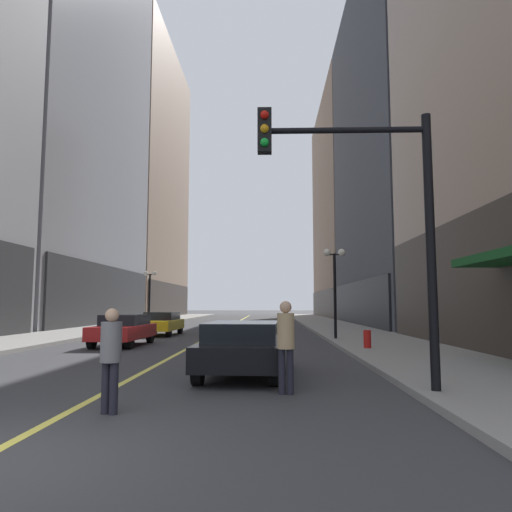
% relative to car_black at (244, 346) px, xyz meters
% --- Properties ---
extents(ground_plane, '(200.00, 200.00, 0.00)m').
position_rel_car_black_xyz_m(ground_plane, '(-2.64, 28.39, -0.72)').
color(ground_plane, '#38383A').
extents(sidewalk_left, '(4.50, 78.00, 0.15)m').
position_rel_car_black_xyz_m(sidewalk_left, '(-10.89, 28.39, -0.65)').
color(sidewalk_left, gray).
rests_on(sidewalk_left, ground).
extents(sidewalk_right, '(4.50, 78.00, 0.15)m').
position_rel_car_black_xyz_m(sidewalk_right, '(5.61, 28.39, -0.65)').
color(sidewalk_right, gray).
rests_on(sidewalk_right, ground).
extents(lane_centre_stripe, '(0.16, 70.00, 0.01)m').
position_rel_car_black_xyz_m(lane_centre_stripe, '(-2.64, 28.39, -0.72)').
color(lane_centre_stripe, '#E5D64C').
rests_on(lane_centre_stripe, ground).
extents(building_left_far, '(12.74, 26.00, 38.59)m').
position_rel_car_black_xyz_m(building_left_far, '(-19.40, 53.39, 18.50)').
color(building_left_far, gray).
rests_on(building_left_far, ground).
extents(building_right_mid, '(10.20, 24.00, 30.16)m').
position_rel_car_black_xyz_m(building_right_mid, '(12.86, 27.89, 14.28)').
color(building_right_mid, '#4C515B').
rests_on(building_right_mid, ground).
extents(building_right_far, '(15.71, 26.00, 30.22)m').
position_rel_car_black_xyz_m(building_right_far, '(15.62, 53.39, 14.34)').
color(building_right_far, gray).
rests_on(building_right_far, ground).
extents(car_black, '(2.13, 4.59, 1.32)m').
position_rel_car_black_xyz_m(car_black, '(0.00, 0.00, 0.00)').
color(car_black, black).
rests_on(car_black, ground).
extents(car_red, '(1.85, 4.28, 1.32)m').
position_rel_car_black_xyz_m(car_red, '(-5.60, 8.30, -0.00)').
color(car_red, '#B21919').
rests_on(car_red, ground).
extents(car_yellow, '(1.85, 4.28, 1.32)m').
position_rel_car_black_xyz_m(car_yellow, '(-5.55, 15.14, -0.00)').
color(car_yellow, yellow).
rests_on(car_yellow, ground).
extents(pedestrian_in_grey_suit, '(0.44, 0.44, 1.69)m').
position_rel_car_black_xyz_m(pedestrian_in_grey_suit, '(-1.93, -4.16, 0.26)').
color(pedestrian_in_grey_suit, black).
rests_on(pedestrian_in_grey_suit, ground).
extents(pedestrian_in_tan_trench, '(0.37, 0.37, 1.82)m').
position_rel_car_black_xyz_m(pedestrian_in_tan_trench, '(0.97, -2.42, 0.35)').
color(pedestrian_in_tan_trench, black).
rests_on(pedestrian_in_tan_trench, ground).
extents(traffic_light_near_right, '(3.43, 0.35, 5.65)m').
position_rel_car_black_xyz_m(traffic_light_near_right, '(2.71, -2.77, 3.02)').
color(traffic_light_near_right, black).
rests_on(traffic_light_near_right, ground).
extents(street_lamp_left_far, '(1.06, 0.36, 4.43)m').
position_rel_car_black_xyz_m(street_lamp_left_far, '(-9.04, 25.82, 2.54)').
color(street_lamp_left_far, black).
rests_on(street_lamp_left_far, ground).
extents(street_lamp_right_mid, '(1.06, 0.36, 4.43)m').
position_rel_car_black_xyz_m(street_lamp_right_mid, '(3.76, 10.84, 2.54)').
color(street_lamp_right_mid, black).
rests_on(street_lamp_right_mid, ground).
extents(fire_hydrant_right, '(0.28, 0.28, 0.80)m').
position_rel_car_black_xyz_m(fire_hydrant_right, '(4.26, 5.95, -0.32)').
color(fire_hydrant_right, red).
rests_on(fire_hydrant_right, ground).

